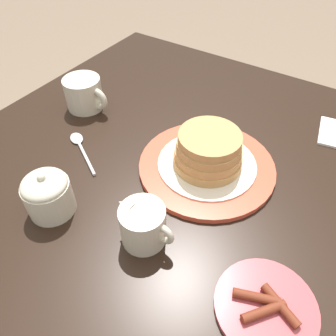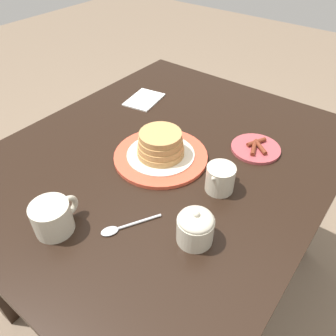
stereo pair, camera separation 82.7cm
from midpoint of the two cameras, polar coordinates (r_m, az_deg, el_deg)
ground_plane at (r=1.41m, az=22.02°, el=-30.88°), size 8.00×8.00×0.00m
dining_table at (r=0.87m, az=33.52°, el=-19.45°), size 1.15×0.96×0.74m
pancake_plate at (r=0.75m, az=36.65°, el=-13.12°), size 0.29×0.29×0.09m
side_plate_bacon at (r=0.75m, az=51.78°, el=-32.26°), size 0.16×0.16×0.02m
coffee_mug at (r=0.75m, az=10.65°, el=-0.21°), size 0.12×0.09×0.08m
creamer_pitcher at (r=0.62m, az=34.14°, el=-27.64°), size 0.11×0.08×0.09m
sugar_bowl at (r=0.57m, az=14.95°, el=-24.97°), size 0.09×0.09×0.10m
spoon at (r=0.69m, az=12.84°, el=-11.80°), size 0.14×0.09×0.01m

